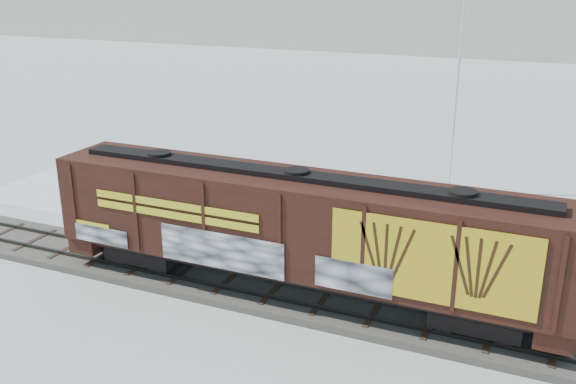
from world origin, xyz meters
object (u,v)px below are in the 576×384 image
at_px(hopper_railcar, 296,227).
at_px(car_white, 351,227).
at_px(flagpole, 457,109).
at_px(car_dark, 397,218).
at_px(car_silver, 218,191).

relative_size(hopper_railcar, car_white, 4.40).
height_order(flagpole, car_dark, flagpole).
height_order(hopper_railcar, car_dark, hopper_railcar).
bearing_deg(hopper_railcar, flagpole, 78.49).
height_order(hopper_railcar, car_white, hopper_railcar).
height_order(car_white, car_dark, car_white).
distance_m(car_white, car_dark, 2.70).
relative_size(car_silver, car_white, 1.12).
xyz_separation_m(hopper_railcar, car_dark, (1.79, 8.23, -2.32)).
distance_m(flagpole, car_white, 10.41).
relative_size(flagpole, car_silver, 2.56).
bearing_deg(car_dark, car_white, 119.74).
height_order(car_silver, car_dark, car_silver).
relative_size(flagpole, car_dark, 2.67).
height_order(hopper_railcar, car_silver, hopper_railcar).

